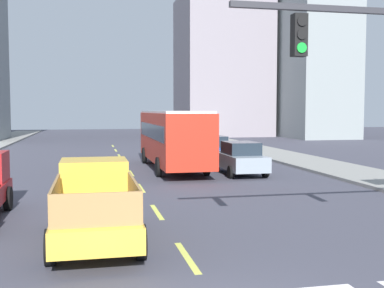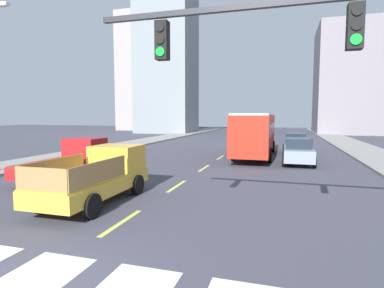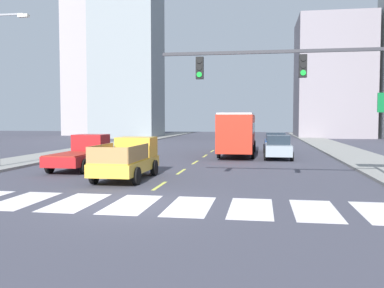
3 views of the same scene
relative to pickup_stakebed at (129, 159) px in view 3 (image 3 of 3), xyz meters
The scene contains 26 objects.
ground_plane 6.45m from the pickup_stakebed, 71.45° to the right, with size 160.00×160.00×0.00m, color #40404C.
sidewalk_right 18.04m from the pickup_stakebed, 41.53° to the left, with size 3.81×110.00×0.15m, color gray.
sidewalk_left 15.25m from the pickup_stakebed, 128.28° to the left, with size 3.81×110.00×0.15m, color gray.
crosswalk_stripe_2 6.44m from the pickup_stakebed, 108.25° to the right, with size 1.40×3.35×0.01m, color silver.
crosswalk_stripe_3 6.12m from the pickup_stakebed, 89.83° to the right, with size 1.40×3.35×0.01m, color silver.
crosswalk_stripe_4 6.45m from the pickup_stakebed, 71.45° to the right, with size 1.40×3.35×0.01m, color silver.
crosswalk_stripe_5 7.34m from the pickup_stakebed, 56.25° to the right, with size 1.40×3.35×0.01m, color silver.
crosswalk_stripe_6 8.61m from the pickup_stakebed, 44.98° to the right, with size 1.40×3.35×0.01m, color silver.
crosswalk_stripe_7 10.13m from the pickup_stakebed, 36.87° to the right, with size 1.40×3.35×0.01m, color silver.
crosswalk_stripe_8 11.80m from the pickup_stakebed, 30.98° to the right, with size 1.40×3.35×0.01m, color silver.
lane_dash_0 3.03m from the pickup_stakebed, 45.31° to the right, with size 0.16×2.40×0.01m, color #D2D454.
lane_dash_1 3.70m from the pickup_stakebed, 55.44° to the left, with size 0.16×2.40×0.01m, color #D2D454.
lane_dash_2 8.26m from the pickup_stakebed, 75.67° to the left, with size 0.16×2.40×0.01m, color #D2D454.
lane_dash_3 13.14m from the pickup_stakebed, 81.09° to the left, with size 0.16×2.40×0.01m, color #D2D454.
lane_dash_4 18.09m from the pickup_stakebed, 83.55° to the left, with size 0.16×2.40×0.01m, color #D2D454.
lane_dash_5 23.06m from the pickup_stakebed, 84.94° to the left, with size 0.16×2.40×0.01m, color #D2D454.
lane_dash_6 28.04m from the pickup_stakebed, 85.84° to the left, with size 0.16×2.40×0.01m, color #D2D454.
lane_dash_7 33.02m from the pickup_stakebed, 86.47° to the left, with size 0.16×2.40×0.01m, color #D2D454.
pickup_stakebed is the anchor object (origin of this frame).
pickup_dark 4.98m from the pickup_stakebed, 139.74° to the left, with size 2.18×5.20×1.96m.
city_bus 14.98m from the pickup_stakebed, 72.39° to the left, with size 2.72×10.80×3.32m.
sedan_far 13.54m from the pickup_stakebed, 56.03° to the left, with size 2.02×4.40×1.72m.
sedan_near_right 18.82m from the pickup_stakebed, 66.29° to the left, with size 2.02×4.40×1.72m.
traffic_signal_gantry 10.27m from the pickup_stakebed, 21.60° to the right, with size 9.71×0.27×6.00m.
block_mid_left 53.46m from the pickup_stakebed, 70.84° to the left, with size 11.06×11.62×18.50m, color gray.
block_low_left 58.58m from the pickup_stakebed, 114.29° to the left, with size 8.39×7.50×24.84m, color #9D959A.
Camera 3 is at (4.33, -13.71, 2.91)m, focal length 39.56 mm.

